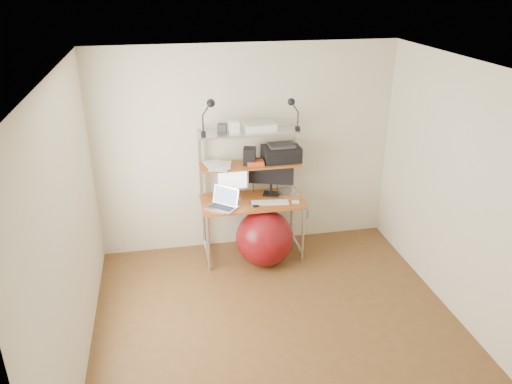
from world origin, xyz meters
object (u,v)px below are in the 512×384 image
printer (281,153)px  monitor_black (271,173)px  monitor_silver (232,181)px  laptop (224,203)px  exercise_ball (265,238)px

printer → monitor_black: bearing=-171.0°
monitor_silver → printer: 0.66m
laptop → exercise_ball: (0.46, -0.10, -0.45)m
monitor_black → exercise_ball: monitor_black is taller
laptop → printer: 0.91m
monitor_silver → exercise_ball: bearing=-45.5°
laptop → monitor_silver: bearing=99.3°
monitor_black → laptop: monitor_black is taller
monitor_silver → printer: (0.60, 0.05, 0.29)m
monitor_silver → monitor_black: monitor_black is taller
monitor_black → monitor_silver: bearing=-158.3°
monitor_black → exercise_ball: (-0.15, -0.35, -0.67)m
laptop → printer: size_ratio=0.94×
monitor_silver → laptop: (-0.14, -0.23, -0.17)m
monitor_silver → monitor_black: bearing=3.0°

